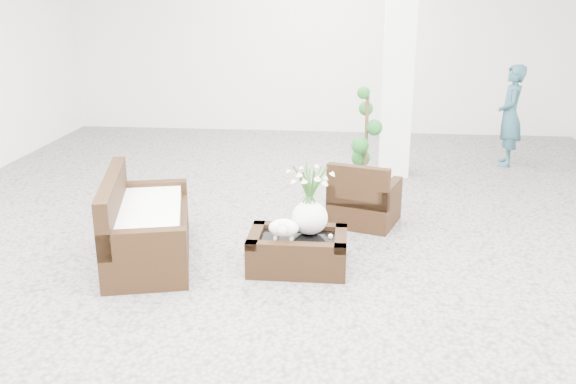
# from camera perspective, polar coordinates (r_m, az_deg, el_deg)

# --- Properties ---
(ground) EXTENTS (11.00, 11.00, 0.00)m
(ground) POSITION_cam_1_polar(r_m,az_deg,el_deg) (6.36, 0.09, -5.05)
(ground) COLOR gray
(ground) RESTS_ON ground
(column) EXTENTS (0.40, 0.40, 3.50)m
(column) POSITION_cam_1_polar(r_m,az_deg,el_deg) (8.68, 10.10, 12.82)
(column) COLOR white
(column) RESTS_ON ground
(coffee_table) EXTENTS (0.90, 0.60, 0.31)m
(coffee_table) POSITION_cam_1_polar(r_m,az_deg,el_deg) (5.84, 0.89, -5.54)
(coffee_table) COLOR #311D0E
(coffee_table) RESTS_ON ground
(sheep_figurine) EXTENTS (0.28, 0.23, 0.21)m
(sheep_figurine) POSITION_cam_1_polar(r_m,az_deg,el_deg) (5.65, -0.39, -3.47)
(sheep_figurine) COLOR white
(sheep_figurine) RESTS_ON coffee_table
(planter_narcissus) EXTENTS (0.44, 0.44, 0.80)m
(planter_narcissus) POSITION_cam_1_polar(r_m,az_deg,el_deg) (5.73, 2.00, -0.07)
(planter_narcissus) COLOR white
(planter_narcissus) RESTS_ON coffee_table
(tealight) EXTENTS (0.04, 0.04, 0.03)m
(tealight) POSITION_cam_1_polar(r_m,az_deg,el_deg) (5.77, 3.89, -4.01)
(tealight) COLOR white
(tealight) RESTS_ON coffee_table
(armchair) EXTENTS (0.85, 0.83, 0.72)m
(armchair) POSITION_cam_1_polar(r_m,az_deg,el_deg) (6.94, 7.03, 0.01)
(armchair) COLOR #311D0E
(armchair) RESTS_ON ground
(loveseat) EXTENTS (1.10, 1.69, 0.83)m
(loveseat) POSITION_cam_1_polar(r_m,az_deg,el_deg) (6.12, -12.68, -2.29)
(loveseat) COLOR #311D0E
(loveseat) RESTS_ON ground
(topiary) EXTENTS (0.36, 0.36, 1.37)m
(topiary) POSITION_cam_1_polar(r_m,az_deg,el_deg) (7.72, 7.11, 4.32)
(topiary) COLOR #184C19
(topiary) RESTS_ON ground
(shopper) EXTENTS (0.43, 0.59, 1.48)m
(shopper) POSITION_cam_1_polar(r_m,az_deg,el_deg) (9.72, 19.58, 6.56)
(shopper) COLOR #284E5A
(shopper) RESTS_ON ground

